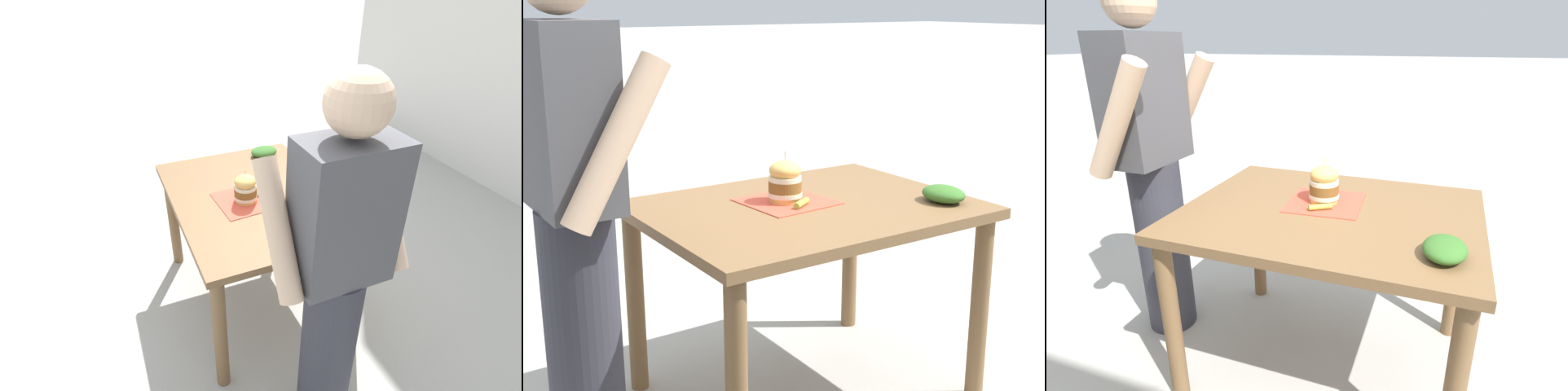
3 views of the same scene
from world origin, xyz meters
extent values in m
plane|color=#ADAAA3|center=(0.00, 0.00, 0.00)|extent=(80.00, 80.00, 0.00)
cube|color=brown|center=(0.00, 0.00, 0.76)|extent=(0.91, 1.19, 0.04)
cylinder|color=brown|center=(0.40, -0.54, 0.37)|extent=(0.07, 0.07, 0.74)
cylinder|color=brown|center=(-0.40, 0.54, 0.37)|extent=(0.07, 0.07, 0.74)
cylinder|color=brown|center=(0.40, 0.54, 0.37)|extent=(0.07, 0.07, 0.74)
cube|color=#D64C38|center=(0.07, 0.04, 0.78)|extent=(0.33, 0.33, 0.00)
cylinder|color=#E5B25B|center=(0.07, 0.05, 0.79)|extent=(0.12, 0.12, 0.02)
cylinder|color=silver|center=(0.07, 0.05, 0.81)|extent=(0.13, 0.13, 0.02)
cylinder|color=brown|center=(0.07, 0.05, 0.84)|extent=(0.13, 0.13, 0.04)
cylinder|color=silver|center=(0.07, 0.05, 0.87)|extent=(0.12, 0.12, 0.02)
ellipsoid|color=#E5B25B|center=(0.07, 0.05, 0.90)|extent=(0.12, 0.12, 0.07)
cylinder|color=#D1B77F|center=(0.07, 0.05, 0.94)|extent=(0.00, 0.00, 0.05)
cylinder|color=#8EA83D|center=(-0.02, 0.04, 0.79)|extent=(0.07, 0.09, 0.02)
ellipsoid|color=#386B28|center=(-0.25, -0.45, 0.81)|extent=(0.18, 0.14, 0.06)
cylinder|color=#33333D|center=(0.00, 0.87, 0.45)|extent=(0.24, 0.24, 0.90)
cube|color=#4C4C51|center=(0.00, 0.87, 1.18)|extent=(0.36, 0.22, 0.56)
cylinder|color=beige|center=(-0.23, 0.81, 1.13)|extent=(0.09, 0.34, 0.50)
cylinder|color=beige|center=(0.23, 0.81, 1.13)|extent=(0.09, 0.34, 0.50)
camera|label=1|loc=(0.73, 1.86, 1.97)|focal=28.00mm
camera|label=2|loc=(-2.12, 1.51, 1.51)|focal=50.00mm
camera|label=3|loc=(-1.48, -0.42, 1.43)|focal=28.00mm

